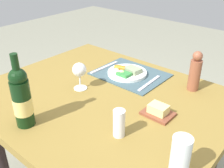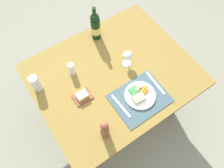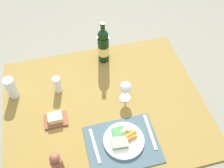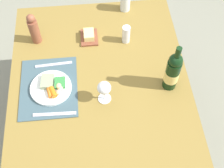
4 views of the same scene
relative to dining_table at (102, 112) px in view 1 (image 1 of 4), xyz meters
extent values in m
cube|color=olive|center=(0.00, 0.00, 0.08)|extent=(1.18, 0.98, 0.04)
cylinder|color=#2A2021|center=(-0.47, -0.37, -0.28)|extent=(0.07, 0.07, 0.68)
cylinder|color=#2A2021|center=(0.47, -0.37, -0.28)|extent=(0.07, 0.07, 0.68)
cube|color=#3D555D|center=(0.04, -0.27, 0.10)|extent=(0.38, 0.30, 0.01)
cylinder|color=white|center=(0.05, -0.26, 0.11)|extent=(0.22, 0.22, 0.02)
cube|color=gray|center=(0.02, -0.28, 0.13)|extent=(0.09, 0.07, 0.02)
cylinder|color=orange|center=(0.08, -0.27, 0.13)|extent=(0.08, 0.04, 0.02)
cylinder|color=orange|center=(0.09, -0.25, 0.13)|extent=(0.07, 0.05, 0.03)
ellipsoid|color=#D5C384|center=(0.05, -0.22, 0.13)|extent=(0.03, 0.03, 0.02)
ellipsoid|color=#D3C086|center=(0.07, -0.21, 0.13)|extent=(0.03, 0.03, 0.02)
ellipsoid|color=#D8AE84|center=(0.09, -0.22, 0.13)|extent=(0.03, 0.03, 0.02)
cube|color=#33823C|center=(0.03, -0.21, 0.13)|extent=(0.07, 0.06, 0.02)
cube|color=silver|center=(-0.11, -0.25, 0.11)|extent=(0.03, 0.21, 0.00)
cube|color=silver|center=(0.20, -0.24, 0.11)|extent=(0.03, 0.22, 0.00)
cylinder|color=white|center=(-0.25, 0.18, 0.15)|extent=(0.05, 0.05, 0.11)
cube|color=brown|center=(-0.29, -0.04, 0.10)|extent=(0.13, 0.10, 0.01)
cube|color=#ECD983|center=(-0.29, -0.04, 0.13)|extent=(0.08, 0.06, 0.04)
cylinder|color=silver|center=(-0.52, 0.20, 0.17)|extent=(0.06, 0.06, 0.15)
cylinder|color=#ABD8C3|center=(-0.52, 0.20, 0.14)|extent=(0.06, 0.06, 0.08)
cylinder|color=white|center=(0.13, 0.02, 0.10)|extent=(0.07, 0.07, 0.00)
cylinder|color=white|center=(0.13, 0.02, 0.14)|extent=(0.01, 0.01, 0.07)
sphere|color=white|center=(0.13, 0.02, 0.20)|extent=(0.07, 0.07, 0.07)
cylinder|color=black|center=(0.08, 0.37, 0.20)|extent=(0.07, 0.07, 0.20)
sphere|color=black|center=(0.08, 0.37, 0.31)|extent=(0.07, 0.07, 0.07)
cylinder|color=black|center=(0.08, 0.37, 0.36)|extent=(0.03, 0.03, 0.09)
cylinder|color=#F1D370|center=(0.08, 0.37, 0.19)|extent=(0.08, 0.08, 0.07)
cylinder|color=brown|center=(-0.31, -0.35, 0.18)|extent=(0.06, 0.06, 0.16)
sphere|color=brown|center=(-0.31, -0.35, 0.28)|extent=(0.05, 0.05, 0.05)
camera|label=1|loc=(-0.76, 0.81, 0.75)|focal=42.12mm
camera|label=2|loc=(-0.48, -0.69, 1.51)|focal=34.93mm
camera|label=3|loc=(-0.17, -0.87, 1.40)|focal=42.10mm
camera|label=4|loc=(0.93, -0.02, 1.47)|focal=48.32mm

